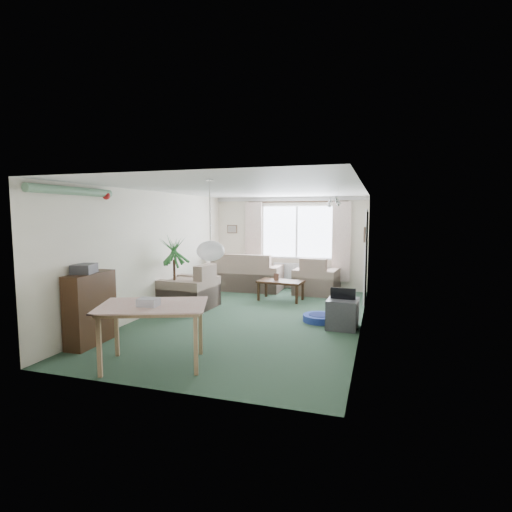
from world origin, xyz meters
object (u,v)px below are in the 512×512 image
(armchair_corner, at_px, (317,275))
(coffee_table, at_px, (281,290))
(tv_cube, at_px, (343,314))
(armchair_left, at_px, (189,286))
(bookshelf, at_px, (91,309))
(sofa, at_px, (245,271))
(dining_table, at_px, (154,336))
(pet_bed, at_px, (320,318))
(houseplant, at_px, (174,274))

(armchair_corner, bearing_deg, coffee_table, 61.31)
(armchair_corner, distance_m, tv_cube, 3.02)
(armchair_left, height_order, bookshelf, bookshelf)
(sofa, distance_m, dining_table, 5.38)
(sofa, distance_m, pet_bed, 3.50)
(coffee_table, bearing_deg, armchair_left, -141.47)
(houseplant, relative_size, tv_cube, 2.74)
(armchair_left, bearing_deg, dining_table, 22.52)
(armchair_left, relative_size, dining_table, 0.83)
(armchair_left, bearing_deg, tv_cube, 83.83)
(armchair_left, xyz_separation_m, pet_bed, (2.77, -0.25, -0.40))
(armchair_corner, relative_size, coffee_table, 1.01)
(armchair_left, distance_m, coffee_table, 2.12)
(houseplant, bearing_deg, pet_bed, 1.58)
(bookshelf, distance_m, pet_bed, 3.89)
(bookshelf, bearing_deg, sofa, 78.31)
(sofa, relative_size, coffee_table, 1.89)
(pet_bed, bearing_deg, armchair_left, 174.92)
(bookshelf, bearing_deg, coffee_table, 60.14)
(dining_table, bearing_deg, sofa, 96.16)
(coffee_table, xyz_separation_m, dining_table, (-0.63, -4.32, 0.16))
(armchair_corner, height_order, bookshelf, bookshelf)
(sofa, distance_m, tv_cube, 4.01)
(sofa, bearing_deg, armchair_left, 77.92)
(bookshelf, relative_size, pet_bed, 1.76)
(sofa, xyz_separation_m, armchair_left, (-0.44, -2.34, -0.01))
(tv_cube, bearing_deg, bookshelf, -148.32)
(sofa, xyz_separation_m, dining_table, (0.58, -5.35, -0.09))
(houseplant, bearing_deg, armchair_left, 65.31)
(armchair_left, xyz_separation_m, houseplant, (-0.15, -0.33, 0.30))
(bookshelf, bearing_deg, armchair_left, 79.80)
(houseplant, bearing_deg, sofa, 77.47)
(houseplant, bearing_deg, tv_cube, -3.98)
(sofa, xyz_separation_m, coffee_table, (1.20, -1.03, -0.25))
(armchair_left, relative_size, pet_bed, 1.69)
(armchair_corner, relative_size, bookshelf, 0.94)
(armchair_left, bearing_deg, bookshelf, -3.87)
(bookshelf, relative_size, dining_table, 0.87)
(sofa, xyz_separation_m, pet_bed, (2.32, -2.59, -0.41))
(coffee_table, bearing_deg, bookshelf, -117.28)
(tv_cube, bearing_deg, dining_table, -129.26)
(houseplant, bearing_deg, coffee_table, 42.35)
(pet_bed, bearing_deg, tv_cube, -35.87)
(coffee_table, height_order, pet_bed, coffee_table)
(sofa, distance_m, armchair_left, 2.39)
(armchair_left, relative_size, houseplant, 0.68)
(sofa, bearing_deg, houseplant, 76.10)
(bookshelf, bearing_deg, pet_bed, 33.90)
(sofa, relative_size, tv_cube, 3.41)
(sofa, bearing_deg, pet_bed, 130.51)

